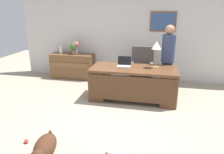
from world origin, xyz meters
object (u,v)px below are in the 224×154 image
credenza (73,66)px  person_standing (168,59)px  dog_lying (44,148)px  dog_toy_bone (110,153)px  desk_lamp (156,47)px  dog_toy_ball (26,141)px  desk (133,83)px  laptop (124,64)px  potted_plant (74,48)px  vase_empty (61,50)px  armchair (142,69)px  vase_with_flowers (76,46)px

credenza → person_standing: (2.81, -0.69, 0.52)m
dog_lying → dog_toy_bone: bearing=14.7°
desk_lamp → dog_toy_ball: size_ratio=8.56×
credenza → dog_toy_ball: bearing=-80.8°
dog_lying → desk: bearing=66.8°
person_standing → laptop: 1.11m
credenza → dog_toy_bone: 3.95m
dog_lying → potted_plant: potted_plant is taller
desk_lamp → dog_toy_ball: (-1.97, -2.28, -1.23)m
dog_lying → laptop: laptop is taller
vase_empty → dog_toy_bone: 4.21m
laptop → vase_empty: laptop is taller
dog_toy_ball → credenza: bearing=99.2°
person_standing → dog_toy_ball: size_ratio=24.05×
armchair → desk_lamp: bearing=-66.6°
armchair → desk: bearing=-96.6°
dog_toy_ball → armchair: bearing=62.9°
desk_lamp → dog_lying: bearing=-120.7°
dog_toy_ball → dog_toy_bone: (1.41, 0.00, -0.01)m
dog_toy_bone → laptop: bearing=94.4°
person_standing → vase_empty: person_standing is taller
armchair → vase_empty: (-2.52, 0.28, 0.38)m
person_standing → desk: bearing=-142.1°
desk → dog_toy_bone: 2.15m
credenza → dog_lying: (1.03, -3.65, -0.22)m
person_standing → dog_toy_ball: 3.63m
dog_lying → potted_plant: 3.86m
potted_plant → desk_lamp: bearing=-24.8°
laptop → dog_toy_ball: bearing=-118.5°
credenza → laptop: (1.79, -1.14, 0.46)m
laptop → dog_toy_bone: 2.42m
armchair → vase_empty: bearing=173.6°
dog_toy_ball → vase_empty: bearing=105.0°
armchair → desk_lamp: desk_lamp is taller
vase_with_flowers → potted_plant: vase_with_flowers is taller
desk → armchair: (0.12, 1.01, 0.06)m
credenza → vase_with_flowers: 0.64m
vase_empty → dog_toy_bone: size_ratio=1.27×
person_standing → dog_toy_bone: person_standing is taller
dog_toy_ball → desk: bearing=55.0°
armchair → potted_plant: potted_plant is taller
desk → dog_toy_ball: (-1.48, -2.12, -0.39)m
vase_with_flowers → potted_plant: bearing=180.0°
dog_lying → potted_plant: size_ratio=2.04×
person_standing → desk_lamp: 0.64m
desk → desk_lamp: desk_lamp is taller
armchair → laptop: bearing=-113.1°
desk_lamp → armchair: bearing=113.4°
credenza → dog_lying: credenza is taller
armchair → person_standing: bearing=-32.3°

